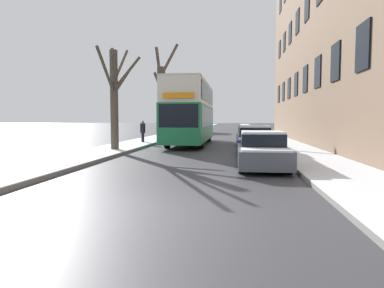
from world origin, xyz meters
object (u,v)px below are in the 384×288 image
Objects in this scene: oncoming_van at (204,124)px; pedestrian_left_sidewalk at (143,131)px; parked_car_2 at (249,136)px; bare_tree_left_0 at (115,94)px; double_decker_bus at (191,110)px; parked_car_0 at (262,151)px; bare_tree_left_1 at (161,98)px; parked_car_1 at (254,141)px.

oncoming_van is 2.88× the size of pedestrian_left_sidewalk.
bare_tree_left_0 is at bearing -143.47° from parked_car_2.
double_decker_bus reaches higher than parked_car_2.
bare_tree_left_0 is 7.06m from double_decker_bus.
double_decker_bus is at bearing 109.51° from parked_car_0.
parked_car_2 is at bearing 81.31° from pedestrian_left_sidewalk.
double_decker_bus is 20.83m from oncoming_van.
parked_car_1 is (7.67, -13.00, -3.07)m from bare_tree_left_1.
double_decker_bus is 7.98m from parked_car_1.
bare_tree_left_1 reaches higher than parked_car_0.
parked_car_2 reaches higher than parked_car_0.
parked_car_2 is (7.67, -6.91, -3.11)m from bare_tree_left_1.
parked_car_1 is (4.14, -6.58, -1.79)m from double_decker_bus.
bare_tree_left_1 is 0.78× the size of double_decker_bus.
parked_car_2 is (-0.00, 6.10, -0.04)m from parked_car_1.
parked_car_1 is at bearing 44.48° from pedestrian_left_sidewalk.
oncoming_van is at bearing 103.39° from parked_car_2.
double_decker_bus is (3.53, -6.42, -1.29)m from bare_tree_left_1.
oncoming_van is at bearing 98.86° from parked_car_0.
pedestrian_left_sidewalk is at bearing 139.45° from parked_car_1.
parked_car_0 is 2.35× the size of pedestrian_left_sidewalk.
bare_tree_left_1 is at bearing 112.95° from parked_car_0.
double_decker_bus is 2.21× the size of oncoming_van.
bare_tree_left_1 reaches higher than parked_car_1.
bare_tree_left_0 is 1.50× the size of parked_car_1.
oncoming_van is (2.61, 14.36, -2.56)m from bare_tree_left_1.
oncoming_van is at bearing 92.53° from double_decker_bus.
parked_car_0 is 1.05× the size of parked_car_2.
parked_car_2 is (7.60, 5.63, -2.54)m from bare_tree_left_0.
oncoming_van is 20.93m from pedestrian_left_sidewalk.
parked_car_1 is 0.80× the size of oncoming_van.
bare_tree_left_0 is 27.08m from oncoming_van.
bare_tree_left_0 is 3.47× the size of pedestrian_left_sidewalk.
oncoming_van is (-5.06, 21.26, 0.55)m from parked_car_2.
parked_car_0 is at bearing -90.00° from parked_car_1.
parked_car_0 is at bearing -90.00° from parked_car_2.
parked_car_2 is at bearing -6.71° from double_decker_bus.
double_decker_bus reaches higher than parked_car_1.
bare_tree_left_0 is 6.52m from pedestrian_left_sidewalk.
bare_tree_left_0 is at bearing -95.39° from oncoming_van.
parked_car_2 is at bearing 36.53° from bare_tree_left_0.
bare_tree_left_1 is 14.81m from oncoming_van.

